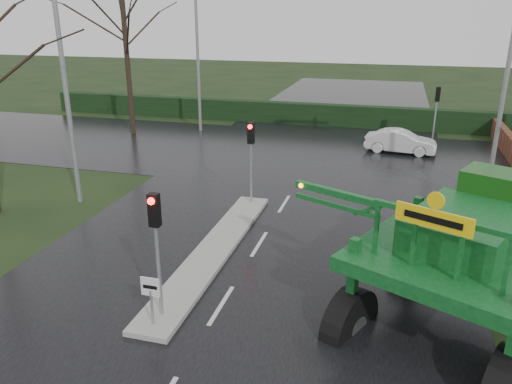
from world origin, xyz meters
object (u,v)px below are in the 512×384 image
(keep_left_sign, at_px, (151,294))
(street_light_left_near, at_px, (68,57))
(traffic_signal_far, at_px, (437,103))
(street_light_left_far, at_px, (202,39))
(white_sedan, at_px, (399,153))
(crop_sprayer, at_px, (361,236))
(street_light_right, at_px, (502,54))
(traffic_signal_near, at_px, (156,229))
(traffic_signal_mid, at_px, (251,146))

(keep_left_sign, relative_size, street_light_left_near, 0.14)
(traffic_signal_far, relative_size, street_light_left_far, 0.35)
(keep_left_sign, relative_size, white_sedan, 0.34)
(crop_sprayer, xyz_separation_m, white_sedan, (1.03, 17.54, -2.47))
(keep_left_sign, xyz_separation_m, street_light_right, (9.49, 13.50, 4.93))
(traffic_signal_near, distance_m, traffic_signal_mid, 8.50)
(traffic_signal_near, relative_size, street_light_left_near, 0.35)
(traffic_signal_far, bearing_deg, street_light_left_near, 43.63)
(street_light_left_near, bearing_deg, keep_left_sign, -47.41)
(crop_sprayer, bearing_deg, traffic_signal_far, 106.37)
(keep_left_sign, xyz_separation_m, traffic_signal_mid, (0.00, 8.99, 1.53))
(street_light_left_near, height_order, street_light_right, same)
(crop_sprayer, bearing_deg, keep_left_sign, -135.95)
(keep_left_sign, distance_m, crop_sprayer, 5.38)
(street_light_right, height_order, street_light_left_far, same)
(street_light_left_far, bearing_deg, crop_sprayer, -59.19)
(traffic_signal_far, relative_size, crop_sprayer, 0.41)
(traffic_signal_far, distance_m, white_sedan, 3.90)
(traffic_signal_near, height_order, street_light_left_far, street_light_left_far)
(crop_sprayer, relative_size, white_sedan, 2.18)
(keep_left_sign, height_order, crop_sprayer, crop_sprayer)
(keep_left_sign, distance_m, street_light_left_far, 23.11)
(traffic_signal_near, height_order, traffic_signal_far, same)
(street_light_left_far, distance_m, white_sedan, 14.33)
(keep_left_sign, bearing_deg, street_light_left_far, 107.78)
(traffic_signal_far, distance_m, street_light_right, 8.86)
(traffic_signal_near, distance_m, white_sedan, 19.86)
(traffic_signal_mid, distance_m, white_sedan, 12.14)
(traffic_signal_near, relative_size, street_light_right, 0.35)
(street_light_right, xyz_separation_m, crop_sprayer, (-4.59, -11.78, -3.52))
(traffic_signal_near, distance_m, street_light_right, 16.46)
(traffic_signal_mid, xyz_separation_m, street_light_left_far, (-6.89, 12.51, 3.40))
(street_light_left_near, bearing_deg, traffic_signal_near, -45.47)
(street_light_right, bearing_deg, keep_left_sign, -125.12)
(traffic_signal_mid, bearing_deg, traffic_signal_near, -90.00)
(traffic_signal_near, height_order, street_light_right, street_light_right)
(traffic_signal_far, bearing_deg, traffic_signal_mid, 58.07)
(traffic_signal_near, bearing_deg, traffic_signal_far, 69.64)
(traffic_signal_mid, relative_size, white_sedan, 0.90)
(street_light_right, bearing_deg, street_light_left_far, 153.98)
(white_sedan, bearing_deg, traffic_signal_mid, 156.55)
(keep_left_sign, relative_size, traffic_signal_far, 0.38)
(keep_left_sign, height_order, white_sedan, keep_left_sign)
(traffic_signal_far, distance_m, street_light_left_far, 15.08)
(traffic_signal_near, xyz_separation_m, street_light_left_far, (-6.89, 21.01, 3.40))
(keep_left_sign, bearing_deg, traffic_signal_near, 90.00)
(traffic_signal_mid, bearing_deg, street_light_right, 25.40)
(street_light_left_near, xyz_separation_m, crop_sprayer, (11.80, -5.78, -3.52))
(traffic_signal_near, height_order, crop_sprayer, crop_sprayer)
(traffic_signal_mid, distance_m, traffic_signal_far, 14.75)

